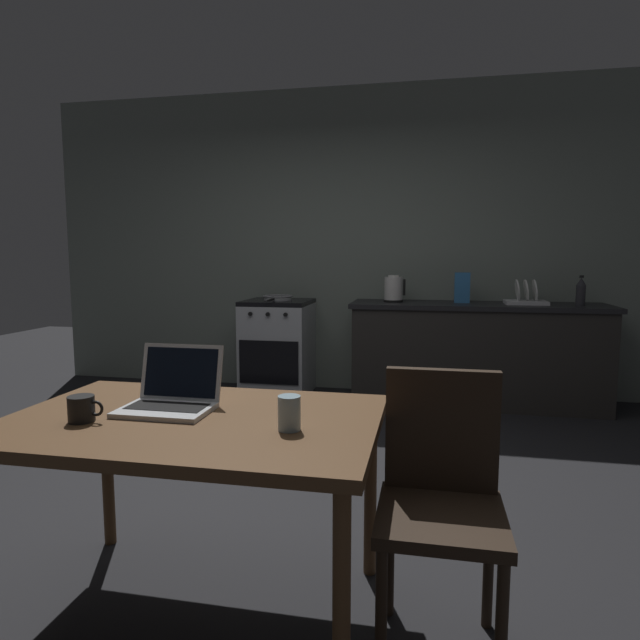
% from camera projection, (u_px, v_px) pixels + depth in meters
% --- Properties ---
extents(ground_plane, '(12.00, 12.00, 0.00)m').
position_uv_depth(ground_plane, '(265.00, 494.00, 2.93)').
color(ground_plane, black).
extents(back_wall, '(6.40, 0.10, 2.84)m').
position_uv_depth(back_wall, '(371.00, 242.00, 5.11)').
color(back_wall, gray).
rests_on(back_wall, ground_plane).
extents(kitchen_counter, '(2.16, 0.64, 0.88)m').
position_uv_depth(kitchen_counter, '(476.00, 354.00, 4.70)').
color(kitchen_counter, '#282623').
rests_on(kitchen_counter, ground_plane).
extents(stove_oven, '(0.60, 0.62, 0.88)m').
position_uv_depth(stove_oven, '(278.00, 347.00, 5.04)').
color(stove_oven, '#B7BABF').
rests_on(stove_oven, ground_plane).
extents(dining_table, '(1.29, 0.85, 0.73)m').
position_uv_depth(dining_table, '(193.00, 436.00, 1.89)').
color(dining_table, brown).
rests_on(dining_table, ground_plane).
extents(chair, '(0.40, 0.40, 0.90)m').
position_uv_depth(chair, '(441.00, 490.00, 1.77)').
color(chair, '#2D2116').
rests_on(chair, ground_plane).
extents(laptop, '(0.32, 0.28, 0.22)m').
position_uv_depth(laptop, '(171.00, 397.00, 1.96)').
color(laptop, silver).
rests_on(laptop, dining_table).
extents(electric_kettle, '(0.19, 0.17, 0.24)m').
position_uv_depth(electric_kettle, '(394.00, 289.00, 4.77)').
color(electric_kettle, black).
rests_on(electric_kettle, kitchen_counter).
extents(bottle, '(0.07, 0.07, 0.25)m').
position_uv_depth(bottle, '(581.00, 291.00, 4.42)').
color(bottle, '#2D2D33').
rests_on(bottle, kitchen_counter).
extents(frying_pan, '(0.27, 0.45, 0.05)m').
position_uv_depth(frying_pan, '(278.00, 298.00, 4.96)').
color(frying_pan, gray).
rests_on(frying_pan, stove_oven).
extents(coffee_mug, '(0.13, 0.09, 0.09)m').
position_uv_depth(coffee_mug, '(82.00, 409.00, 1.82)').
color(coffee_mug, black).
rests_on(coffee_mug, dining_table).
extents(drinking_glass, '(0.07, 0.07, 0.11)m').
position_uv_depth(drinking_glass, '(289.00, 413.00, 1.73)').
color(drinking_glass, '#99B7C6').
rests_on(drinking_glass, dining_table).
extents(cereal_box, '(0.13, 0.05, 0.26)m').
position_uv_depth(cereal_box, '(462.00, 288.00, 4.67)').
color(cereal_box, '#3372B2').
rests_on(cereal_box, kitchen_counter).
extents(dish_rack, '(0.34, 0.26, 0.21)m').
position_uv_depth(dish_rack, '(526.00, 299.00, 4.56)').
color(dish_rack, silver).
rests_on(dish_rack, kitchen_counter).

